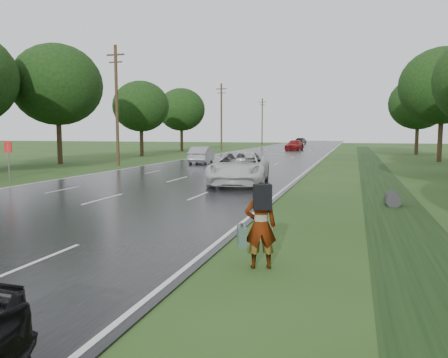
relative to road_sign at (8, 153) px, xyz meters
name	(u,v)px	position (x,y,z in m)	size (l,w,h in m)	color
road	(269,155)	(8.50, 33.00, -1.62)	(14.00, 180.00, 0.04)	black
edge_stripe_east	(326,156)	(15.25, 33.00, -1.60)	(0.12, 180.00, 0.01)	silver
edge_stripe_west	(217,154)	(1.75, 33.00, -1.60)	(0.12, 180.00, 0.01)	silver
center_line	(269,155)	(8.50, 33.00, -1.60)	(0.12, 180.00, 0.01)	silver
drainage_ditch	(380,181)	(20.00, 6.71, -1.61)	(2.20, 120.00, 0.56)	black
road_sign	(8,153)	(0.00, 0.00, 0.00)	(0.50, 0.06, 2.30)	slate
utility_pole_mid	(117,104)	(-0.70, 13.00, 3.55)	(1.60, 0.26, 10.00)	#3A2917
utility_pole_far	(221,116)	(-0.70, 43.00, 3.55)	(1.60, 0.26, 10.00)	#3A2917
utility_pole_distant	(262,121)	(-0.70, 73.00, 3.55)	(1.60, 0.26, 10.00)	#3A2917
tree_east_d	(443,86)	(26.30, 26.00, 5.51)	(8.00, 8.00, 10.76)	#3A2917
tree_east_f	(418,104)	(26.00, 40.00, 4.73)	(7.20, 7.20, 9.62)	#3A2917
tree_west_c	(57,85)	(-6.50, 13.00, 5.27)	(7.80, 7.80, 10.43)	#3A2917
tree_west_d	(141,106)	(-5.70, 27.00, 4.18)	(6.60, 6.60, 8.80)	#3A2917
tree_west_f	(181,110)	(-6.30, 41.00, 4.49)	(7.00, 7.00, 9.29)	#3A2917
pedestrian	(260,224)	(16.68, -11.14, -0.71)	(0.94, 0.72, 1.81)	#A5998C
white_pickup	(240,168)	(12.61, 2.84, -0.72)	(2.92, 6.33, 1.76)	silver
silver_sedan	(201,155)	(5.36, 17.05, -0.85)	(1.59, 4.55, 1.50)	gray
far_car_red	(294,145)	(9.62, 47.84, -0.84)	(2.15, 5.29, 1.53)	maroon
far_car_dark	(301,141)	(6.54, 82.72, -0.90)	(1.49, 4.27, 1.41)	black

